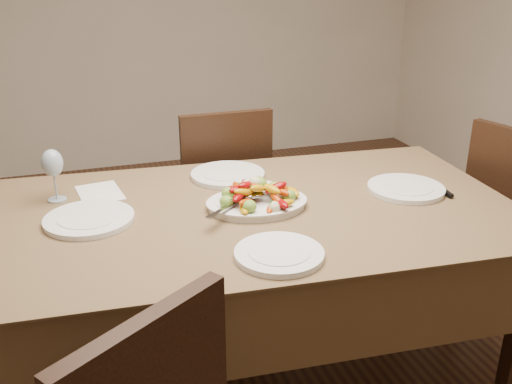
{
  "coord_description": "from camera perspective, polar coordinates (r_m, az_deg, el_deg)",
  "views": [
    {
      "loc": [
        -0.39,
        -1.56,
        1.56
      ],
      "look_at": [
        0.19,
        0.18,
        0.82
      ],
      "focal_mm": 40.0,
      "sensor_mm": 36.0,
      "label": 1
    }
  ],
  "objects": [
    {
      "name": "dining_table",
      "position": [
        2.18,
        0.0,
        -10.79
      ],
      "size": [
        1.91,
        1.18,
        0.76
      ],
      "primitive_type": "cube",
      "rotation": [
        0.0,
        0.0,
        -0.08
      ],
      "color": "brown",
      "rests_on": "ground"
    },
    {
      "name": "chair_far",
      "position": [
        2.84,
        -3.88,
        -0.5
      ],
      "size": [
        0.43,
        0.43,
        0.95
      ],
      "primitive_type": null,
      "rotation": [
        0.0,
        0.0,
        3.16
      ],
      "color": "black",
      "rests_on": "ground"
    },
    {
      "name": "serving_platter",
      "position": [
        2.0,
        0.09,
        -1.28
      ],
      "size": [
        0.36,
        0.28,
        0.02
      ],
      "primitive_type": "ellipsoid",
      "rotation": [
        0.0,
        0.0,
        -0.08
      ],
      "color": "white",
      "rests_on": "dining_table"
    },
    {
      "name": "roasted_vegetables",
      "position": [
        1.98,
        0.09,
        0.23
      ],
      "size": [
        0.3,
        0.21,
        0.09
      ],
      "primitive_type": null,
      "rotation": [
        0.0,
        0.0,
        -0.08
      ],
      "color": "maroon",
      "rests_on": "serving_platter"
    },
    {
      "name": "serving_spoon",
      "position": [
        1.94,
        -1.51,
        -0.89
      ],
      "size": [
        0.24,
        0.24,
        0.03
      ],
      "primitive_type": null,
      "rotation": [
        0.0,
        0.0,
        -0.77
      ],
      "color": "#9EA0A8",
      "rests_on": "serving_platter"
    },
    {
      "name": "plate_left",
      "position": [
        1.98,
        -16.34,
        -2.63
      ],
      "size": [
        0.3,
        0.3,
        0.02
      ],
      "primitive_type": "cylinder",
      "color": "white",
      "rests_on": "dining_table"
    },
    {
      "name": "plate_right",
      "position": [
        2.22,
        14.76,
        0.33
      ],
      "size": [
        0.29,
        0.29,
        0.02
      ],
      "primitive_type": "cylinder",
      "color": "white",
      "rests_on": "dining_table"
    },
    {
      "name": "plate_far",
      "position": [
        2.29,
        -2.84,
        1.73
      ],
      "size": [
        0.3,
        0.3,
        0.02
      ],
      "primitive_type": "cylinder",
      "color": "white",
      "rests_on": "dining_table"
    },
    {
      "name": "plate_near",
      "position": [
        1.68,
        2.32,
        -6.24
      ],
      "size": [
        0.27,
        0.27,
        0.02
      ],
      "primitive_type": "cylinder",
      "color": "white",
      "rests_on": "dining_table"
    },
    {
      "name": "wine_glass",
      "position": [
        2.15,
        -19.57,
        1.72
      ],
      "size": [
        0.08,
        0.08,
        0.2
      ],
      "primitive_type": null,
      "color": "#8C99A5",
      "rests_on": "dining_table"
    },
    {
      "name": "menu_card",
      "position": [
        2.21,
        -15.36,
        -0.07
      ],
      "size": [
        0.18,
        0.23,
        0.0
      ],
      "primitive_type": "cube",
      "rotation": [
        0.0,
        0.0,
        0.13
      ],
      "color": "silver",
      "rests_on": "dining_table"
    },
    {
      "name": "table_knife",
      "position": [
        2.27,
        17.83,
        0.31
      ],
      "size": [
        0.04,
        0.2,
        0.01
      ],
      "primitive_type": null,
      "rotation": [
        0.0,
        0.0,
        -0.11
      ],
      "color": "#9EA0A8",
      "rests_on": "dining_table"
    }
  ]
}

